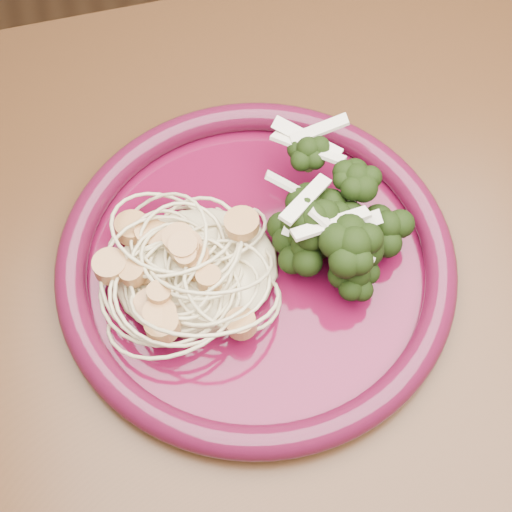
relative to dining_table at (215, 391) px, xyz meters
name	(u,v)px	position (x,y,z in m)	size (l,w,h in m)	color
dining_table	(215,391)	(0.00, 0.00, 0.00)	(1.20, 0.80, 0.75)	#472814
dinner_plate	(256,261)	(0.06, 0.06, 0.11)	(0.36, 0.36, 0.03)	#4D0820
spaghetti_pile	(195,264)	(0.01, 0.07, 0.12)	(0.14, 0.12, 0.03)	beige
scallop_cluster	(192,240)	(0.01, 0.07, 0.16)	(0.13, 0.13, 0.04)	tan
broccoli_pile	(330,235)	(0.12, 0.06, 0.13)	(0.10, 0.16, 0.06)	black
onion_garnish	(334,212)	(0.12, 0.06, 0.17)	(0.07, 0.10, 0.06)	beige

